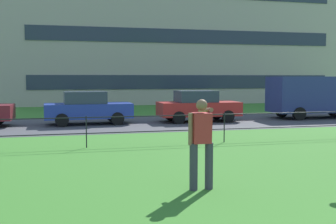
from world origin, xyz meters
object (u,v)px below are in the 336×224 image
object	(u,v)px
person_thrower	(201,141)
car_blue_center	(88,108)
apartment_building_background	(173,19)
car_red_far_right	(198,106)
panel_van_right	(316,95)

from	to	relation	value
person_thrower	car_blue_center	xyz separation A→B (m)	(-1.47, 12.21, -0.18)
car_blue_center	apartment_building_background	bearing A→B (deg)	63.55
person_thrower	car_red_far_right	xyz separation A→B (m)	(3.91, 12.04, -0.18)
car_red_far_right	panel_van_right	world-z (taller)	panel_van_right
person_thrower	apartment_building_background	size ratio (longest dim) A/B	0.06
car_red_far_right	panel_van_right	bearing A→B (deg)	1.55
person_thrower	panel_van_right	xyz separation A→B (m)	(10.68, 12.22, 0.31)
car_red_far_right	panel_van_right	distance (m)	6.79
car_blue_center	panel_van_right	size ratio (longest dim) A/B	0.80
person_thrower	car_blue_center	distance (m)	12.30
person_thrower	car_red_far_right	distance (m)	12.66
panel_van_right	apartment_building_background	world-z (taller)	apartment_building_background
car_blue_center	car_red_far_right	size ratio (longest dim) A/B	1.01
apartment_building_background	person_thrower	bearing A→B (deg)	-103.80
car_blue_center	panel_van_right	bearing A→B (deg)	0.04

